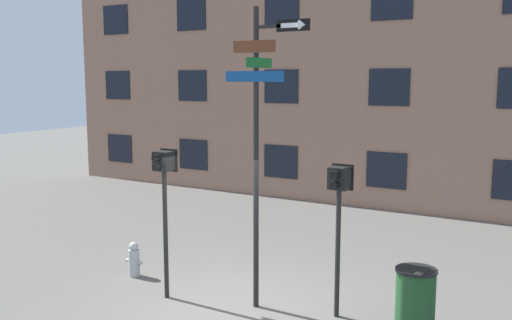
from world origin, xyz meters
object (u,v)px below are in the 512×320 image
Objects in this scene: pedestrian_signal_left at (164,184)px; pedestrian_signal_right at (339,200)px; trash_bin at (415,302)px; street_sign_pole at (259,132)px; fire_hydrant at (134,260)px.

pedestrian_signal_left reaches higher than pedestrian_signal_right.
trash_bin is at bearing -0.76° from pedestrian_signal_right.
street_sign_pole is 7.25× the size of fire_hydrant.
trash_bin is (2.51, 0.29, -2.43)m from street_sign_pole.
pedestrian_signal_right is at bearing 13.58° from street_sign_pole.
street_sign_pole reaches higher than fire_hydrant.
street_sign_pole is 1.99× the size of pedestrian_signal_right.
pedestrian_signal_left is at bearing -23.81° from fire_hydrant.
street_sign_pole is at bearing -166.42° from pedestrian_signal_right.
trash_bin is (5.37, 0.18, 0.18)m from fire_hydrant.
pedestrian_signal_left reaches higher than trash_bin.
pedestrian_signal_right is 1.89m from trash_bin.
pedestrian_signal_left is at bearing -164.76° from street_sign_pole.
street_sign_pole reaches higher than pedestrian_signal_right.
pedestrian_signal_right is at bearing 2.73° from fire_hydrant.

